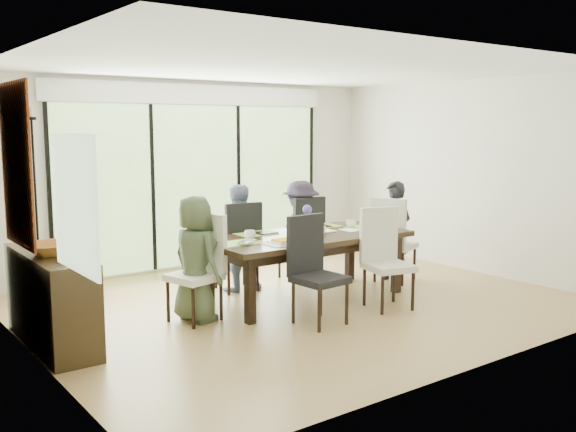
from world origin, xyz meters
TOP-DOWN VIEW (x-y plane):
  - floor at (0.00, 0.00)m, footprint 6.00×5.00m
  - ceiling at (0.00, 0.00)m, footprint 6.00×5.00m
  - wall_back at (0.00, 2.51)m, footprint 6.00×0.02m
  - wall_front at (0.00, -2.51)m, footprint 6.00×0.02m
  - wall_left at (-3.01, 0.00)m, footprint 0.02×5.00m
  - wall_right at (3.01, 0.00)m, footprint 0.02×5.00m
  - glass_doors at (0.00, 2.47)m, footprint 4.20×0.02m
  - blinds_header at (0.00, 2.46)m, footprint 4.40×0.06m
  - mullion_a at (-2.10, 2.46)m, footprint 0.05×0.04m
  - mullion_b at (-0.70, 2.46)m, footprint 0.05×0.04m
  - mullion_c at (0.70, 2.46)m, footprint 0.05×0.04m
  - mullion_d at (2.10, 2.46)m, footprint 0.05×0.04m
  - side_window at (-2.97, -1.20)m, footprint 0.02×0.90m
  - deck at (0.00, 3.40)m, footprint 6.00×1.80m
  - rail_top at (0.00, 4.20)m, footprint 6.00×0.08m
  - foliage_left at (-1.80, 5.20)m, footprint 3.20×3.20m
  - foliage_mid at (0.40, 5.80)m, footprint 4.00×4.00m
  - foliage_right at (2.20, 5.00)m, footprint 2.80×2.80m
  - foliage_far at (-0.60, 6.50)m, footprint 3.60×3.60m
  - table_top at (0.17, 0.12)m, footprint 2.49×1.14m
  - table_apron at (0.17, 0.12)m, footprint 2.28×0.93m
  - table_leg_fl at (-0.91, -0.31)m, footprint 0.09×0.09m
  - table_leg_fr at (1.25, -0.31)m, footprint 0.09×0.09m
  - table_leg_bl at (-0.91, 0.55)m, footprint 0.09×0.09m
  - table_leg_br at (1.25, 0.55)m, footprint 0.09×0.09m
  - chair_left_end at (-1.33, 0.12)m, footprint 0.58×0.58m
  - chair_right_end at (1.67, 0.12)m, footprint 0.61×0.61m
  - chair_far_left at (-0.28, 0.97)m, footprint 0.53×0.53m
  - chair_far_right at (0.72, 0.97)m, footprint 0.50×0.50m
  - chair_near_left at (-0.33, -0.75)m, footprint 0.51×0.51m
  - chair_near_right at (0.67, -0.75)m, footprint 0.57×0.57m
  - person_left_end at (-1.31, 0.12)m, footprint 0.49×0.68m
  - person_right_end at (1.65, 0.12)m, footprint 0.46×0.67m
  - person_far_left at (-0.28, 0.95)m, footprint 0.69×0.52m
  - person_far_right at (0.72, 0.95)m, footprint 0.64×0.42m
  - placemat_left at (-0.78, 0.12)m, footprint 0.46×0.33m
  - placemat_right at (1.12, 0.12)m, footprint 0.46×0.33m
  - placemat_far_l at (-0.28, 0.52)m, footprint 0.46×0.33m
  - placemat_far_r at (0.72, 0.52)m, footprint 0.46×0.33m
  - placemat_paper at (-0.38, -0.18)m, footprint 0.46×0.33m
  - tablet_far_l at (-0.18, 0.47)m, footprint 0.27×0.19m
  - tablet_far_r at (0.67, 0.47)m, footprint 0.25×0.18m
  - papers at (0.87, 0.07)m, footprint 0.31×0.23m
  - platter_base at (-0.38, -0.18)m, footprint 0.27×0.27m
  - platter_snacks at (-0.38, -0.18)m, footprint 0.21×0.21m
  - vase at (0.22, 0.17)m, footprint 0.08×0.08m
  - hyacinth_stems at (0.22, 0.17)m, footprint 0.04×0.04m
  - hyacinth_blooms at (0.22, 0.17)m, footprint 0.11×0.11m
  - laptop at (-0.68, 0.02)m, footprint 0.40×0.38m
  - cup_a at (-0.53, 0.27)m, footprint 0.18×0.18m
  - cup_b at (0.32, 0.02)m, footprint 0.13×0.13m
  - cup_c at (0.97, 0.22)m, footprint 0.17×0.17m
  - book at (0.42, 0.17)m, footprint 0.18×0.24m
  - sideboard at (-2.76, 0.25)m, footprint 0.44×1.56m
  - bowl at (-2.76, 0.15)m, footprint 0.47×0.47m
  - candlestick_base at (-2.76, 0.60)m, footprint 0.10×0.10m
  - candlestick_shaft at (-2.76, 0.60)m, footprint 0.02×0.02m
  - candlestick_pan at (-2.76, 0.60)m, footprint 0.10×0.10m
  - candle at (-2.76, 0.60)m, footprint 0.04×0.04m
  - tapestry at (-2.97, 0.40)m, footprint 0.02×1.00m

SIDE VIEW (x-z plane):
  - deck at x=0.00m, z-range -0.10..0.00m
  - floor at x=0.00m, z-range -0.01..0.00m
  - table_leg_fl at x=-0.91m, z-range 0.00..0.71m
  - table_leg_fr at x=1.25m, z-range 0.00..0.71m
  - table_leg_bl at x=-0.91m, z-range 0.00..0.71m
  - table_leg_br at x=1.25m, z-range 0.00..0.71m
  - sideboard at x=-2.76m, z-range 0.00..0.88m
  - rail_top at x=0.00m, z-range 0.52..0.58m
  - chair_left_end at x=-1.33m, z-range 0.00..1.14m
  - chair_right_end at x=1.67m, z-range 0.00..1.14m
  - chair_far_left at x=-0.28m, z-range 0.00..1.14m
  - chair_far_right at x=0.72m, z-range 0.00..1.14m
  - chair_near_left at x=-0.33m, z-range 0.00..1.14m
  - chair_near_right at x=0.67m, z-range 0.00..1.14m
  - table_apron at x=0.17m, z-range 0.60..0.70m
  - person_left_end at x=-1.31m, z-range 0.00..1.34m
  - person_right_end at x=1.65m, z-range 0.00..1.34m
  - person_far_left at x=-0.28m, z-range 0.00..1.34m
  - person_far_right at x=0.72m, z-range 0.00..1.34m
  - table_top at x=0.17m, z-range 0.71..0.78m
  - papers at x=0.87m, z-range 0.78..0.78m
  - placemat_left at x=-0.78m, z-range 0.78..0.78m
  - placemat_right at x=1.12m, z-range 0.78..0.78m
  - placemat_far_l at x=-0.28m, z-range 0.78..0.78m
  - placemat_far_r at x=0.72m, z-range 0.78..0.78m
  - placemat_paper at x=-0.38m, z-range 0.78..0.78m
  - book at x=0.42m, z-range 0.78..0.80m
  - tablet_far_r at x=0.67m, z-range 0.78..0.79m
  - tablet_far_l at x=-0.18m, z-range 0.78..0.80m
  - laptop at x=-0.68m, z-range 0.78..0.80m
  - platter_base at x=-0.38m, z-range 0.78..0.81m
  - platter_snacks at x=-0.38m, z-range 0.81..0.82m
  - cup_b at x=0.32m, z-range 0.78..0.87m
  - cup_a at x=-0.53m, z-range 0.78..0.88m
  - cup_c at x=0.97m, z-range 0.78..0.88m
  - vase at x=0.22m, z-range 0.78..0.90m
  - candlestick_base at x=-2.76m, z-range 0.88..0.92m
  - bowl at x=-2.76m, z-range 0.88..0.99m
  - hyacinth_stems at x=0.22m, z-range 0.88..1.05m
  - hyacinth_blooms at x=0.22m, z-range 1.01..1.12m
  - glass_doors at x=0.00m, z-range 0.05..2.35m
  - mullion_a at x=-2.10m, z-range 0.05..2.35m
  - mullion_b at x=-0.70m, z-range 0.05..2.35m
  - mullion_c at x=0.70m, z-range 0.05..2.35m
  - mullion_d at x=2.10m, z-range 0.05..2.35m
  - foliage_right at x=2.20m, z-range -0.14..2.66m
  - wall_back at x=0.00m, z-range 0.00..2.70m
  - wall_front at x=0.00m, z-range 0.00..2.70m
  - wall_left at x=-3.01m, z-range 0.00..2.70m
  - wall_right at x=3.01m, z-range 0.00..2.70m
  - foliage_left at x=-1.80m, z-range -0.16..3.04m
  - side_window at x=-2.97m, z-range 1.00..2.00m
  - candlestick_shaft at x=-2.76m, z-range 0.90..2.13m
  - foliage_far at x=-0.60m, z-range -0.18..3.42m
  - tapestry at x=-2.97m, z-range 0.95..2.45m
  - foliage_mid at x=0.40m, z-range -0.20..3.80m
  - candlestick_pan at x=-2.76m, z-range 2.11..2.14m
  - candle at x=-2.76m, z-range 2.13..2.23m
  - blinds_header at x=0.00m, z-range 2.36..2.64m
  - ceiling at x=0.00m, z-range 2.70..2.71m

